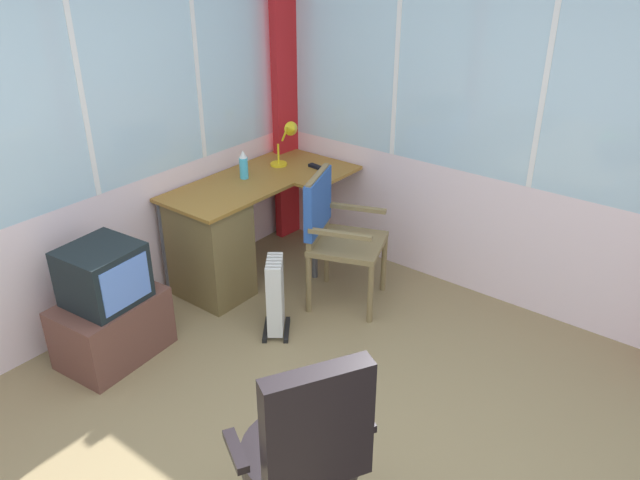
% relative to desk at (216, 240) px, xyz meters
% --- Properties ---
extents(north_window_panel, '(4.56, 0.07, 2.54)m').
position_rel_desk_xyz_m(north_window_panel, '(-1.12, 0.35, 0.86)').
color(north_window_panel, silver).
rests_on(north_window_panel, ground).
extents(east_window_panel, '(0.07, 4.24, 2.54)m').
position_rel_desk_xyz_m(east_window_panel, '(1.19, -1.80, 0.85)').
color(east_window_panel, silver).
rests_on(east_window_panel, ground).
extents(curtain_corner, '(0.25, 0.09, 2.44)m').
position_rel_desk_xyz_m(curtain_corner, '(1.06, 0.22, 0.81)').
color(curtain_corner, red).
rests_on(curtain_corner, ground).
extents(desk, '(1.44, 0.79, 0.76)m').
position_rel_desk_xyz_m(desk, '(0.00, 0.00, 0.00)').
color(desk, olive).
rests_on(desk, ground).
extents(desk_lamp, '(0.24, 0.21, 0.34)m').
position_rel_desk_xyz_m(desk_lamp, '(0.82, -0.01, 0.57)').
color(desk_lamp, yellow).
rests_on(desk_lamp, desk).
extents(tv_remote, '(0.06, 0.15, 0.02)m').
position_rel_desk_xyz_m(tv_remote, '(0.88, -0.23, 0.36)').
color(tv_remote, black).
rests_on(tv_remote, desk).
extents(spray_bottle, '(0.06, 0.06, 0.22)m').
position_rel_desk_xyz_m(spray_bottle, '(0.38, 0.06, 0.45)').
color(spray_bottle, '#46BBE4').
rests_on(spray_bottle, desk).
extents(wooden_armchair, '(0.62, 0.62, 0.96)m').
position_rel_desk_xyz_m(wooden_armchair, '(0.42, -0.72, 0.19)').
color(wooden_armchair, olive).
rests_on(wooden_armchair, ground).
extents(office_chair, '(0.62, 0.60, 1.07)m').
position_rel_desk_xyz_m(office_chair, '(-1.30, -1.91, 0.20)').
color(office_chair, '#B7B7BF').
rests_on(office_chair, ground).
extents(tv_on_stand, '(0.68, 0.50, 0.77)m').
position_rel_desk_xyz_m(tv_on_stand, '(-0.96, -0.06, -0.07)').
color(tv_on_stand, brown).
rests_on(tv_on_stand, ground).
extents(space_heater, '(0.32, 0.30, 0.55)m').
position_rel_desk_xyz_m(space_heater, '(-0.13, -0.68, -0.13)').
color(space_heater, silver).
rests_on(space_heater, ground).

